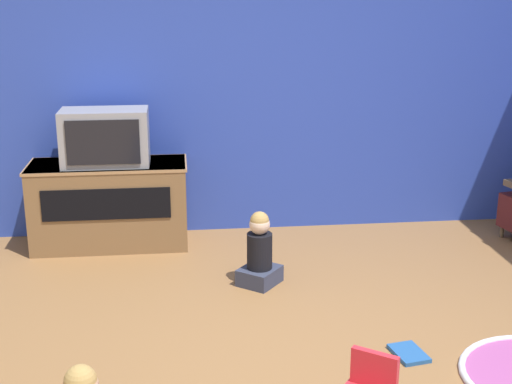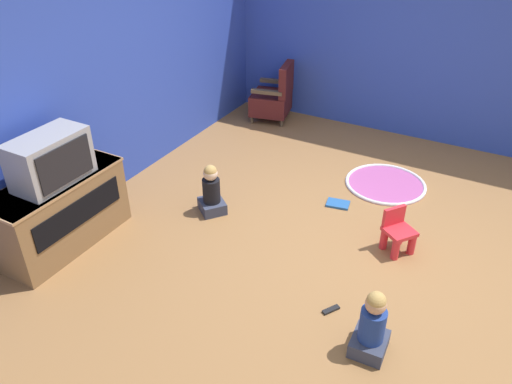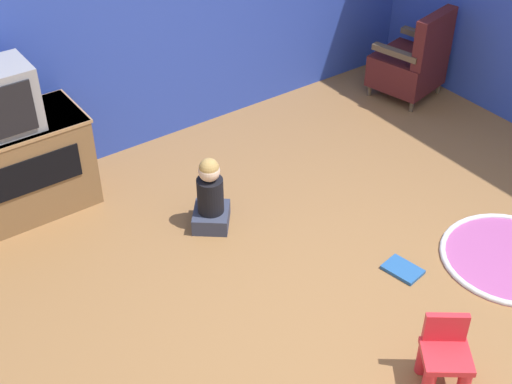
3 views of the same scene
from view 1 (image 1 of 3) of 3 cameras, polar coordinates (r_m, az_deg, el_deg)
name	(u,v)px [view 1 (image 1 of 3)]	position (r m, az deg, el deg)	size (l,w,h in m)	color
ground_plane	(346,373)	(4.05, 7.25, -14.18)	(30.00, 30.00, 0.00)	olive
wall_back	(256,83)	(5.97, 0.04, 8.74)	(5.57, 0.12, 2.51)	#2D47B2
tv_cabinet	(110,203)	(5.83, -11.62, -0.88)	(1.25, 0.52, 0.68)	brown
television	(105,137)	(5.65, -11.98, 4.29)	(0.67, 0.37, 0.44)	#939399
child_watching_left	(260,253)	(5.01, 0.29, -4.90)	(0.36, 0.36, 0.54)	#33384C
book	(409,353)	(4.28, 12.12, -12.50)	(0.20, 0.26, 0.02)	#235699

